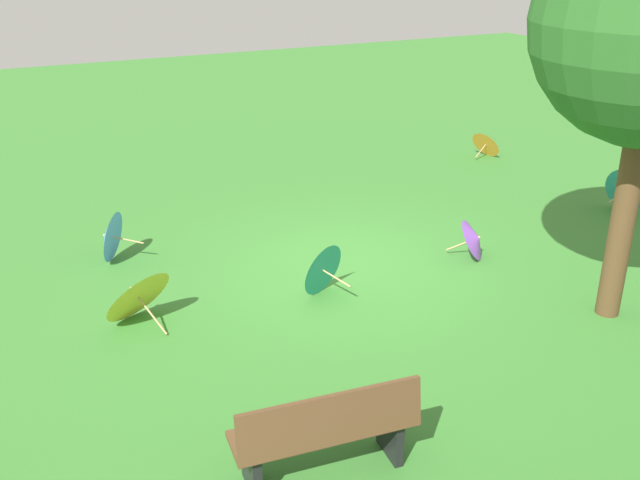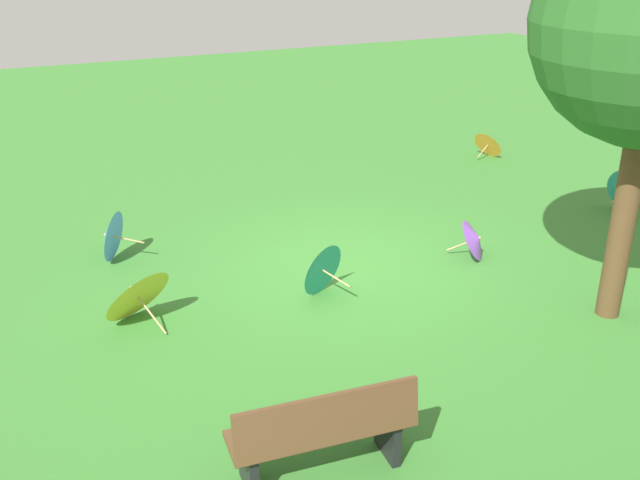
{
  "view_description": "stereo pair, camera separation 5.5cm",
  "coord_description": "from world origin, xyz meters",
  "px_view_note": "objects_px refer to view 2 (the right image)",
  "views": [
    {
      "loc": [
        4.62,
        7.92,
        4.31
      ],
      "look_at": [
        0.63,
        0.15,
        0.6
      ],
      "focal_mm": 40.18,
      "sensor_mm": 36.0,
      "label": 1
    },
    {
      "loc": [
        4.57,
        7.94,
        4.31
      ],
      "look_at": [
        0.63,
        0.15,
        0.6
      ],
      "focal_mm": 40.18,
      "sensor_mm": 36.0,
      "label": 2
    }
  ],
  "objects_px": {
    "parasol_yellow_0": "(135,292)",
    "parasol_orange_0": "(489,143)",
    "parasol_purple_0": "(476,239)",
    "parasol_teal_0": "(630,189)",
    "parasol_teal_2": "(319,268)",
    "parasol_blue_0": "(110,236)",
    "park_bench": "(323,432)"
  },
  "relations": [
    {
      "from": "park_bench",
      "to": "parasol_orange_0",
      "type": "bearing_deg",
      "value": -136.8
    },
    {
      "from": "park_bench",
      "to": "parasol_orange_0",
      "type": "xyz_separation_m",
      "value": [
        -7.56,
        -7.1,
        -0.16
      ]
    },
    {
      "from": "parasol_teal_2",
      "to": "parasol_orange_0",
      "type": "distance_m",
      "value": 7.24
    },
    {
      "from": "parasol_teal_2",
      "to": "parasol_blue_0",
      "type": "distance_m",
      "value": 3.19
    },
    {
      "from": "parasol_teal_0",
      "to": "park_bench",
      "type": "bearing_deg",
      "value": 24.66
    },
    {
      "from": "park_bench",
      "to": "parasol_orange_0",
      "type": "height_order",
      "value": "park_bench"
    },
    {
      "from": "parasol_yellow_0",
      "to": "parasol_orange_0",
      "type": "bearing_deg",
      "value": -156.19
    },
    {
      "from": "parasol_orange_0",
      "to": "parasol_yellow_0",
      "type": "bearing_deg",
      "value": 23.81
    },
    {
      "from": "parasol_purple_0",
      "to": "parasol_teal_2",
      "type": "bearing_deg",
      "value": -0.52
    },
    {
      "from": "parasol_teal_2",
      "to": "parasol_orange_0",
      "type": "xyz_separation_m",
      "value": [
        -6.03,
        -4.01,
        -0.06
      ]
    },
    {
      "from": "park_bench",
      "to": "parasol_orange_0",
      "type": "relative_size",
      "value": 2.2
    },
    {
      "from": "park_bench",
      "to": "parasol_yellow_0",
      "type": "bearing_deg",
      "value": -77.02
    },
    {
      "from": "parasol_blue_0",
      "to": "parasol_teal_0",
      "type": "bearing_deg",
      "value": 166.98
    },
    {
      "from": "parasol_blue_0",
      "to": "parasol_yellow_0",
      "type": "bearing_deg",
      "value": 86.77
    },
    {
      "from": "park_bench",
      "to": "parasol_teal_0",
      "type": "xyz_separation_m",
      "value": [
        -7.6,
        -3.49,
        -0.08
      ]
    },
    {
      "from": "parasol_orange_0",
      "to": "parasol_blue_0",
      "type": "distance_m",
      "value": 8.41
    },
    {
      "from": "parasol_yellow_0",
      "to": "parasol_teal_2",
      "type": "bearing_deg",
      "value": 172.04
    },
    {
      "from": "parasol_yellow_0",
      "to": "parasol_teal_2",
      "type": "relative_size",
      "value": 1.37
    },
    {
      "from": "parasol_teal_0",
      "to": "parasol_orange_0",
      "type": "distance_m",
      "value": 3.61
    },
    {
      "from": "park_bench",
      "to": "parasol_purple_0",
      "type": "xyz_separation_m",
      "value": [
        -4.04,
        -3.07,
        -0.17
      ]
    },
    {
      "from": "parasol_purple_0",
      "to": "parasol_yellow_0",
      "type": "height_order",
      "value": "parasol_yellow_0"
    },
    {
      "from": "park_bench",
      "to": "parasol_yellow_0",
      "type": "distance_m",
      "value": 3.51
    },
    {
      "from": "parasol_yellow_0",
      "to": "parasol_purple_0",
      "type": "bearing_deg",
      "value": 175.9
    },
    {
      "from": "parasol_orange_0",
      "to": "parasol_purple_0",
      "type": "bearing_deg",
      "value": 48.83
    },
    {
      "from": "parasol_purple_0",
      "to": "parasol_teal_0",
      "type": "distance_m",
      "value": 3.59
    },
    {
      "from": "parasol_yellow_0",
      "to": "parasol_orange_0",
      "type": "height_order",
      "value": "parasol_yellow_0"
    },
    {
      "from": "parasol_purple_0",
      "to": "parasol_teal_0",
      "type": "bearing_deg",
      "value": -173.3
    },
    {
      "from": "park_bench",
      "to": "parasol_blue_0",
      "type": "relative_size",
      "value": 2.16
    },
    {
      "from": "parasol_purple_0",
      "to": "parasol_teal_2",
      "type": "height_order",
      "value": "parasol_teal_2"
    },
    {
      "from": "parasol_purple_0",
      "to": "parasol_blue_0",
      "type": "relative_size",
      "value": 0.96
    },
    {
      "from": "parasol_teal_0",
      "to": "parasol_teal_2",
      "type": "height_order",
      "value": "parasol_teal_0"
    },
    {
      "from": "parasol_teal_2",
      "to": "parasol_teal_0",
      "type": "bearing_deg",
      "value": -176.27
    }
  ]
}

